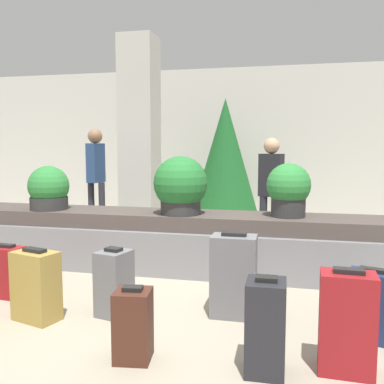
{
  "coord_description": "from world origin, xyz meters",
  "views": [
    {
      "loc": [
        1.13,
        -3.47,
        1.46
      ],
      "look_at": [
        0.0,
        1.39,
        0.93
      ],
      "focal_mm": 40.0,
      "sensor_mm": 36.0,
      "label": 1
    }
  ],
  "objects_px": {
    "suitcase_2": "(234,276)",
    "suitcase_8": "(266,327)",
    "traveler_0": "(96,170)",
    "traveler_1": "(271,184)",
    "suitcase_1": "(36,286)",
    "pillar": "(140,138)",
    "suitcase_6": "(371,305)",
    "decorated_tree": "(225,155)",
    "potted_plant_1": "(289,190)",
    "suitcase_0": "(114,283)",
    "suitcase_5": "(7,272)",
    "suitcase_3": "(133,325)",
    "potted_plant_2": "(180,186)",
    "suitcase_7": "(347,323)",
    "potted_plant_0": "(49,189)"
  },
  "relations": [
    {
      "from": "potted_plant_1",
      "to": "traveler_1",
      "type": "height_order",
      "value": "traveler_1"
    },
    {
      "from": "suitcase_3",
      "to": "potted_plant_1",
      "type": "xyz_separation_m",
      "value": [
        1.01,
        2.21,
        0.73
      ]
    },
    {
      "from": "potted_plant_1",
      "to": "decorated_tree",
      "type": "bearing_deg",
      "value": 109.02
    },
    {
      "from": "potted_plant_2",
      "to": "suitcase_5",
      "type": "bearing_deg",
      "value": -139.87
    },
    {
      "from": "pillar",
      "to": "suitcase_3",
      "type": "height_order",
      "value": "pillar"
    },
    {
      "from": "potted_plant_1",
      "to": "suitcase_7",
      "type": "bearing_deg",
      "value": -79.2
    },
    {
      "from": "suitcase_6",
      "to": "potted_plant_2",
      "type": "height_order",
      "value": "potted_plant_2"
    },
    {
      "from": "suitcase_0",
      "to": "suitcase_8",
      "type": "distance_m",
      "value": 1.49
    },
    {
      "from": "suitcase_6",
      "to": "suitcase_7",
      "type": "xyz_separation_m",
      "value": [
        -0.24,
        -0.55,
        0.07
      ]
    },
    {
      "from": "suitcase_1",
      "to": "traveler_1",
      "type": "xyz_separation_m",
      "value": [
        1.79,
        3.02,
        0.64
      ]
    },
    {
      "from": "suitcase_5",
      "to": "suitcase_6",
      "type": "relative_size",
      "value": 0.94
    },
    {
      "from": "suitcase_3",
      "to": "suitcase_7",
      "type": "distance_m",
      "value": 1.41
    },
    {
      "from": "suitcase_5",
      "to": "traveler_0",
      "type": "xyz_separation_m",
      "value": [
        -0.6,
        3.26,
        0.82
      ]
    },
    {
      "from": "suitcase_1",
      "to": "suitcase_8",
      "type": "height_order",
      "value": "suitcase_8"
    },
    {
      "from": "suitcase_6",
      "to": "decorated_tree",
      "type": "distance_m",
      "value": 5.66
    },
    {
      "from": "pillar",
      "to": "potted_plant_1",
      "type": "distance_m",
      "value": 2.99
    },
    {
      "from": "suitcase_2",
      "to": "potted_plant_2",
      "type": "bearing_deg",
      "value": 122.76
    },
    {
      "from": "suitcase_5",
      "to": "potted_plant_2",
      "type": "distance_m",
      "value": 2.03
    },
    {
      "from": "suitcase_5",
      "to": "suitcase_8",
      "type": "distance_m",
      "value": 2.68
    },
    {
      "from": "suitcase_8",
      "to": "potted_plant_1",
      "type": "height_order",
      "value": "potted_plant_1"
    },
    {
      "from": "suitcase_5",
      "to": "traveler_0",
      "type": "bearing_deg",
      "value": 104.88
    },
    {
      "from": "suitcase_1",
      "to": "suitcase_2",
      "type": "xyz_separation_m",
      "value": [
        1.61,
        0.46,
        0.06
      ]
    },
    {
      "from": "suitcase_7",
      "to": "decorated_tree",
      "type": "distance_m",
      "value": 6.09
    },
    {
      "from": "suitcase_3",
      "to": "suitcase_5",
      "type": "xyz_separation_m",
      "value": [
        -1.65,
        0.9,
        0.0
      ]
    },
    {
      "from": "traveler_0",
      "to": "traveler_1",
      "type": "xyz_separation_m",
      "value": [
        3.01,
        -0.68,
        -0.13
      ]
    },
    {
      "from": "suitcase_7",
      "to": "suitcase_8",
      "type": "xyz_separation_m",
      "value": [
        -0.51,
        -0.12,
        -0.03
      ]
    },
    {
      "from": "potted_plant_0",
      "to": "suitcase_6",
      "type": "bearing_deg",
      "value": -21.68
    },
    {
      "from": "traveler_0",
      "to": "potted_plant_1",
      "type": "bearing_deg",
      "value": -111.91
    },
    {
      "from": "traveler_1",
      "to": "potted_plant_1",
      "type": "bearing_deg",
      "value": 121.35
    },
    {
      "from": "traveler_1",
      "to": "decorated_tree",
      "type": "bearing_deg",
      "value": -47.09
    },
    {
      "from": "suitcase_1",
      "to": "suitcase_6",
      "type": "bearing_deg",
      "value": 21.0
    },
    {
      "from": "traveler_0",
      "to": "suitcase_6",
      "type": "bearing_deg",
      "value": -122.69
    },
    {
      "from": "suitcase_1",
      "to": "potted_plant_0",
      "type": "height_order",
      "value": "potted_plant_0"
    },
    {
      "from": "potted_plant_2",
      "to": "traveler_0",
      "type": "height_order",
      "value": "traveler_0"
    },
    {
      "from": "suitcase_2",
      "to": "decorated_tree",
      "type": "bearing_deg",
      "value": 99.07
    },
    {
      "from": "suitcase_6",
      "to": "decorated_tree",
      "type": "bearing_deg",
      "value": 128.31
    },
    {
      "from": "suitcase_0",
      "to": "suitcase_8",
      "type": "relative_size",
      "value": 0.93
    },
    {
      "from": "suitcase_2",
      "to": "suitcase_8",
      "type": "relative_size",
      "value": 1.15
    },
    {
      "from": "potted_plant_0",
      "to": "potted_plant_2",
      "type": "xyz_separation_m",
      "value": [
        1.7,
        -0.0,
        0.07
      ]
    },
    {
      "from": "decorated_tree",
      "to": "suitcase_6",
      "type": "bearing_deg",
      "value": -69.88
    },
    {
      "from": "suitcase_8",
      "to": "potted_plant_1",
      "type": "relative_size",
      "value": 1.07
    },
    {
      "from": "potted_plant_0",
      "to": "traveler_0",
      "type": "distance_m",
      "value": 2.08
    },
    {
      "from": "pillar",
      "to": "suitcase_6",
      "type": "distance_m",
      "value": 4.6
    },
    {
      "from": "suitcase_3",
      "to": "traveler_0",
      "type": "distance_m",
      "value": 4.8
    },
    {
      "from": "suitcase_2",
      "to": "suitcase_0",
      "type": "bearing_deg",
      "value": -168.63
    },
    {
      "from": "pillar",
      "to": "suitcase_6",
      "type": "bearing_deg",
      "value": -47.06
    },
    {
      "from": "suitcase_0",
      "to": "suitcase_5",
      "type": "distance_m",
      "value": 1.22
    },
    {
      "from": "traveler_0",
      "to": "suitcase_5",
      "type": "bearing_deg",
      "value": -160.59
    },
    {
      "from": "suitcase_2",
      "to": "potted_plant_2",
      "type": "distance_m",
      "value": 1.56
    },
    {
      "from": "suitcase_7",
      "to": "potted_plant_2",
      "type": "distance_m",
      "value": 2.62
    }
  ]
}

